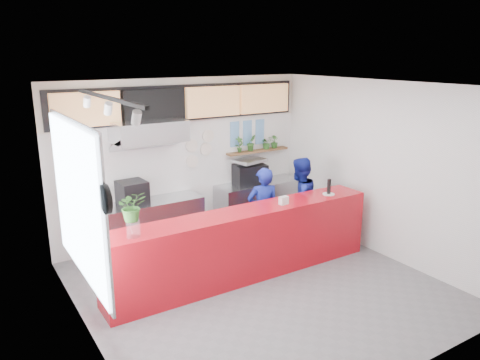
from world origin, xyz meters
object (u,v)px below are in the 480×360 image
panini_oven (132,193)px  espresso_machine (250,174)px  pepper_mill (329,186)px  staff_center (263,211)px  staff_right (299,201)px  service_counter (245,244)px

panini_oven → espresso_machine: (2.42, 0.00, -0.01)m
espresso_machine → pepper_mill: (0.37, -1.86, 0.14)m
staff_center → staff_right: staff_right is taller
panini_oven → pepper_mill: 3.36m
panini_oven → service_counter: bearing=-61.3°
espresso_machine → staff_center: staff_center is taller
panini_oven → espresso_machine: 2.42m
staff_right → pepper_mill: size_ratio=6.34×
service_counter → espresso_machine: 2.28m
staff_right → pepper_mill: 0.81m
staff_right → pepper_mill: staff_right is taller
espresso_machine → staff_right: size_ratio=0.38×
staff_right → panini_oven: bearing=-33.8°
service_counter → espresso_machine: espresso_machine is taller
panini_oven → pepper_mill: size_ratio=1.79×
service_counter → staff_right: staff_right is taller
service_counter → staff_center: size_ratio=2.90×
staff_right → pepper_mill: (0.08, -0.68, 0.43)m
espresso_machine → staff_center: (-0.52, -1.20, -0.32)m
espresso_machine → pepper_mill: pepper_mill is taller
staff_center → pepper_mill: bearing=160.9°
service_counter → panini_oven: panini_oven is taller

